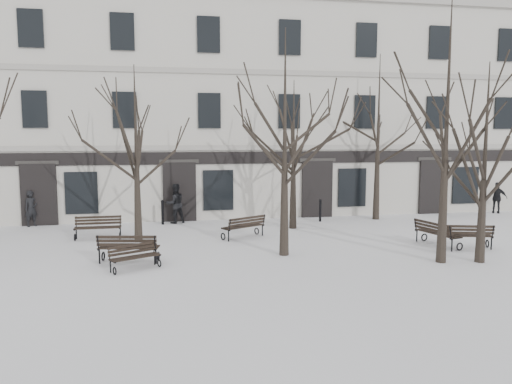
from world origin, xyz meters
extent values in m
plane|color=white|center=(0.00, 0.00, 0.00)|extent=(100.00, 100.00, 0.00)
cube|color=beige|center=(0.00, 13.00, 5.50)|extent=(40.00, 10.00, 11.00)
cube|color=#A09B93|center=(0.00, 7.97, 3.60)|extent=(40.00, 0.12, 0.25)
cube|color=#A09B93|center=(0.00, 7.97, 7.30)|extent=(40.00, 0.12, 0.25)
cube|color=black|center=(0.00, 7.96, 3.10)|extent=(40.00, 0.10, 0.60)
cube|color=black|center=(-10.00, 7.94, 1.45)|extent=(1.60, 0.22, 2.90)
cube|color=#2D2B28|center=(-10.00, 7.90, 2.95)|extent=(1.90, 0.08, 0.18)
cube|color=black|center=(-8.10, 7.95, 1.50)|extent=(1.50, 0.14, 2.00)
cube|color=black|center=(-3.50, 7.94, 1.45)|extent=(1.60, 0.22, 2.90)
cube|color=#2D2B28|center=(-3.50, 7.90, 2.95)|extent=(1.90, 0.08, 0.18)
cube|color=black|center=(-1.60, 7.95, 1.50)|extent=(1.50, 0.14, 2.00)
cube|color=black|center=(3.50, 7.94, 1.45)|extent=(1.60, 0.22, 2.90)
cube|color=#2D2B28|center=(3.50, 7.90, 2.95)|extent=(1.90, 0.08, 0.18)
cube|color=black|center=(5.40, 7.95, 1.50)|extent=(1.50, 0.14, 2.00)
cube|color=black|center=(10.00, 7.94, 1.45)|extent=(1.60, 0.22, 2.90)
cube|color=#2D2B28|center=(10.00, 7.90, 2.95)|extent=(1.90, 0.08, 0.18)
cube|color=black|center=(11.90, 7.95, 1.50)|extent=(1.50, 0.14, 2.00)
cube|color=black|center=(-10.00, 7.95, 5.40)|extent=(1.10, 0.14, 1.70)
cube|color=black|center=(-10.00, 7.95, 9.00)|extent=(1.10, 0.14, 1.70)
cube|color=black|center=(-6.00, 7.95, 5.40)|extent=(1.10, 0.14, 1.70)
cube|color=black|center=(-6.00, 7.95, 9.00)|extent=(1.10, 0.14, 1.70)
cube|color=black|center=(-2.00, 7.95, 5.40)|extent=(1.10, 0.14, 1.70)
cube|color=black|center=(-2.00, 7.95, 9.00)|extent=(1.10, 0.14, 1.70)
cube|color=black|center=(2.00, 7.95, 5.40)|extent=(1.10, 0.14, 1.70)
cube|color=black|center=(2.00, 7.95, 9.00)|extent=(1.10, 0.14, 1.70)
cube|color=black|center=(6.00, 7.95, 5.40)|extent=(1.10, 0.14, 1.70)
cube|color=black|center=(6.00, 7.95, 9.00)|extent=(1.10, 0.14, 1.70)
cube|color=black|center=(10.00, 7.95, 5.40)|extent=(1.10, 0.14, 1.70)
cube|color=black|center=(10.00, 7.95, 9.00)|extent=(1.10, 0.14, 1.70)
cube|color=black|center=(14.00, 7.95, 5.40)|extent=(1.10, 0.14, 1.70)
cube|color=black|center=(14.00, 7.95, 9.00)|extent=(1.10, 0.14, 1.70)
cone|color=black|center=(-0.07, 0.26, 1.65)|extent=(0.34, 0.34, 3.29)
cone|color=black|center=(4.87, -1.65, 1.80)|extent=(0.34, 0.34, 3.61)
cone|color=black|center=(6.16, -1.86, 1.38)|extent=(0.34, 0.34, 2.76)
cone|color=black|center=(-5.27, 3.63, 1.46)|extent=(0.34, 0.34, 2.92)
cone|color=black|center=(1.51, 5.14, 1.40)|extent=(0.34, 0.34, 2.79)
cone|color=black|center=(6.24, 6.75, 1.71)|extent=(0.34, 0.34, 3.42)
torus|color=black|center=(-5.73, -1.29, 0.12)|extent=(0.16, 0.25, 0.26)
cylinder|color=black|center=(-5.88, -1.01, 0.20)|extent=(0.04, 0.04, 0.40)
cube|color=black|center=(-5.81, -1.15, 0.40)|extent=(0.27, 0.45, 0.04)
torus|color=black|center=(-4.41, -0.59, 0.12)|extent=(0.16, 0.25, 0.26)
cylinder|color=black|center=(-4.56, -0.31, 0.20)|extent=(0.04, 0.04, 0.40)
cube|color=black|center=(-4.48, -0.45, 0.40)|extent=(0.27, 0.45, 0.04)
cube|color=black|center=(-5.05, -0.97, 0.41)|extent=(1.44, 0.81, 0.03)
cube|color=black|center=(-5.11, -0.86, 0.41)|extent=(1.44, 0.81, 0.03)
cube|color=black|center=(-5.17, -0.75, 0.41)|extent=(1.44, 0.81, 0.03)
cube|color=black|center=(-5.23, -0.64, 0.41)|extent=(1.44, 0.81, 0.03)
cube|color=black|center=(-5.24, -0.61, 0.53)|extent=(1.42, 0.77, 0.08)
cube|color=black|center=(-5.25, -0.59, 0.64)|extent=(1.42, 0.77, 0.08)
cube|color=black|center=(-5.26, -0.58, 0.74)|extent=(1.42, 0.77, 0.08)
cylinder|color=black|center=(-5.92, -0.94, 0.57)|extent=(0.09, 0.13, 0.44)
cylinder|color=black|center=(-4.59, -0.24, 0.57)|extent=(0.09, 0.13, 0.44)
torus|color=black|center=(-4.45, 0.21, 0.15)|extent=(0.11, 0.32, 0.32)
cylinder|color=black|center=(-4.52, -0.18, 0.25)|extent=(0.05, 0.05, 0.49)
cube|color=black|center=(-4.48, 0.02, 0.49)|extent=(0.16, 0.60, 0.05)
torus|color=black|center=(-6.28, 0.55, 0.15)|extent=(0.11, 0.32, 0.32)
cylinder|color=black|center=(-6.36, 0.16, 0.25)|extent=(0.05, 0.05, 0.49)
cube|color=black|center=(-6.32, 0.36, 0.49)|extent=(0.16, 0.60, 0.05)
cube|color=black|center=(-5.36, 0.43, 0.52)|extent=(1.96, 0.45, 0.04)
cube|color=black|center=(-5.38, 0.27, 0.52)|extent=(1.96, 0.45, 0.04)
cube|color=black|center=(-5.41, 0.12, 0.52)|extent=(1.96, 0.45, 0.04)
cube|color=black|center=(-5.44, -0.03, 0.52)|extent=(1.96, 0.45, 0.04)
cube|color=black|center=(-5.45, -0.07, 0.66)|extent=(1.95, 0.39, 0.10)
cube|color=black|center=(-5.45, -0.10, 0.79)|extent=(1.95, 0.39, 0.10)
cube|color=black|center=(-5.46, -0.12, 0.92)|extent=(1.95, 0.39, 0.10)
cylinder|color=black|center=(-4.53, -0.26, 0.71)|extent=(0.07, 0.16, 0.55)
cylinder|color=black|center=(-6.37, 0.08, 0.71)|extent=(0.07, 0.16, 0.55)
torus|color=black|center=(7.78, 0.04, 0.15)|extent=(0.13, 0.31, 0.31)
cylinder|color=black|center=(7.69, -0.32, 0.24)|extent=(0.05, 0.05, 0.47)
cube|color=black|center=(7.74, -0.14, 0.47)|extent=(0.19, 0.57, 0.05)
torus|color=black|center=(6.05, 0.49, 0.15)|extent=(0.13, 0.31, 0.31)
cylinder|color=black|center=(5.95, 0.12, 0.24)|extent=(0.05, 0.05, 0.47)
cube|color=black|center=(6.00, 0.30, 0.47)|extent=(0.19, 0.57, 0.05)
cube|color=black|center=(6.93, 0.31, 0.50)|extent=(1.86, 0.56, 0.04)
cube|color=black|center=(6.89, 0.16, 0.50)|extent=(1.86, 0.56, 0.04)
cube|color=black|center=(6.85, 0.02, 0.50)|extent=(1.86, 0.56, 0.04)
cube|color=black|center=(6.82, -0.12, 0.50)|extent=(1.86, 0.56, 0.04)
cube|color=black|center=(6.81, -0.16, 0.63)|extent=(1.85, 0.51, 0.09)
cube|color=black|center=(6.80, -0.18, 0.76)|extent=(1.85, 0.51, 0.09)
cube|color=black|center=(6.79, -0.21, 0.89)|extent=(1.85, 0.51, 0.09)
cylinder|color=black|center=(7.67, -0.40, 0.68)|extent=(0.08, 0.16, 0.52)
cylinder|color=black|center=(5.93, 0.04, 0.68)|extent=(0.08, 0.16, 0.52)
torus|color=black|center=(-7.79, 4.03, 0.14)|extent=(0.06, 0.30, 0.30)
cylinder|color=black|center=(-7.80, 4.40, 0.23)|extent=(0.05, 0.05, 0.46)
cube|color=black|center=(-7.79, 4.22, 0.46)|extent=(0.06, 0.57, 0.05)
torus|color=black|center=(-6.04, 4.07, 0.14)|extent=(0.06, 0.30, 0.30)
cylinder|color=black|center=(-6.05, 4.44, 0.23)|extent=(0.05, 0.05, 0.46)
cube|color=black|center=(-6.05, 4.25, 0.46)|extent=(0.06, 0.57, 0.05)
cube|color=black|center=(-6.92, 4.01, 0.48)|extent=(1.85, 0.13, 0.04)
cube|color=black|center=(-6.92, 4.15, 0.48)|extent=(1.85, 0.13, 0.04)
cube|color=black|center=(-6.92, 4.30, 0.48)|extent=(1.85, 0.13, 0.04)
cube|color=black|center=(-6.92, 4.44, 0.48)|extent=(1.85, 0.13, 0.04)
cube|color=black|center=(-6.92, 4.48, 0.62)|extent=(1.85, 0.07, 0.09)
cube|color=black|center=(-6.93, 4.50, 0.74)|extent=(1.85, 0.07, 0.09)
cube|color=black|center=(-6.93, 4.53, 0.86)|extent=(1.85, 0.07, 0.09)
cylinder|color=black|center=(-7.80, 4.49, 0.67)|extent=(0.04, 0.15, 0.51)
cylinder|color=black|center=(-6.05, 4.52, 0.67)|extent=(0.04, 0.15, 0.51)
torus|color=black|center=(-0.37, 4.01, 0.15)|extent=(0.19, 0.29, 0.30)
cylinder|color=black|center=(-0.19, 3.68, 0.23)|extent=(0.05, 0.05, 0.47)
cube|color=black|center=(-0.28, 3.84, 0.47)|extent=(0.33, 0.52, 0.05)
torus|color=black|center=(-1.91, 3.14, 0.15)|extent=(0.19, 0.29, 0.30)
cylinder|color=black|center=(-1.73, 2.81, 0.23)|extent=(0.05, 0.05, 0.47)
cube|color=black|center=(-1.82, 2.98, 0.47)|extent=(0.33, 0.52, 0.05)
cube|color=black|center=(-1.16, 3.61, 0.49)|extent=(1.68, 1.00, 0.04)
cube|color=black|center=(-1.09, 3.48, 0.49)|extent=(1.68, 1.00, 0.04)
cube|color=black|center=(-1.02, 3.36, 0.49)|extent=(1.68, 1.00, 0.04)
cube|color=black|center=(-0.95, 3.23, 0.49)|extent=(1.68, 1.00, 0.04)
cube|color=black|center=(-0.93, 3.19, 0.62)|extent=(1.65, 0.95, 0.09)
cube|color=black|center=(-0.92, 3.17, 0.75)|extent=(1.65, 0.95, 0.09)
cube|color=black|center=(-0.91, 3.15, 0.87)|extent=(1.65, 0.95, 0.09)
cylinder|color=black|center=(-0.15, 3.61, 0.68)|extent=(0.11, 0.15, 0.52)
cylinder|color=black|center=(-1.69, 2.74, 0.68)|extent=(0.11, 0.15, 0.52)
torus|color=black|center=(6.45, -0.24, 0.15)|extent=(0.32, 0.13, 0.31)
cylinder|color=black|center=(6.08, -0.34, 0.24)|extent=(0.05, 0.05, 0.48)
cube|color=black|center=(6.27, -0.29, 0.48)|extent=(0.59, 0.19, 0.05)
torus|color=black|center=(6.02, 1.53, 0.15)|extent=(0.32, 0.13, 0.31)
cylinder|color=black|center=(5.64, 1.44, 0.24)|extent=(0.05, 0.05, 0.48)
cube|color=black|center=(5.83, 1.48, 0.48)|extent=(0.59, 0.19, 0.05)
cube|color=black|center=(6.28, 0.65, 0.50)|extent=(0.56, 1.90, 0.04)
cube|color=black|center=(6.13, 0.62, 0.50)|extent=(0.56, 1.90, 0.04)
cube|color=black|center=(5.99, 0.58, 0.50)|extent=(0.56, 1.90, 0.04)
cube|color=black|center=(5.84, 0.55, 0.50)|extent=(0.56, 1.90, 0.04)
cube|color=black|center=(5.80, 0.53, 0.64)|extent=(0.50, 1.89, 0.10)
cube|color=black|center=(5.78, 0.53, 0.77)|extent=(0.50, 1.89, 0.10)
cube|color=black|center=(5.75, 0.52, 0.90)|extent=(0.50, 1.89, 0.10)
cylinder|color=black|center=(5.99, -0.36, 0.70)|extent=(0.16, 0.08, 0.53)
cylinder|color=black|center=(5.56, 1.42, 0.70)|extent=(0.16, 0.08, 0.53)
cylinder|color=black|center=(-4.34, 7.16, 0.54)|extent=(0.13, 0.13, 1.08)
sphere|color=black|center=(-4.34, 7.16, 1.10)|extent=(0.15, 0.15, 0.15)
cylinder|color=black|center=(3.27, 6.61, 0.51)|extent=(0.12, 0.12, 1.01)
sphere|color=black|center=(3.27, 6.61, 1.03)|extent=(0.14, 0.14, 0.14)
imported|color=black|center=(-10.32, 7.73, 0.00)|extent=(0.73, 0.69, 1.67)
imported|color=black|center=(-3.73, 7.41, 0.00)|extent=(1.11, 0.99, 1.91)
imported|color=black|center=(13.44, 7.35, 0.00)|extent=(1.06, 0.88, 1.69)
camera|label=1|loc=(-4.12, -16.60, 4.26)|focal=35.00mm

